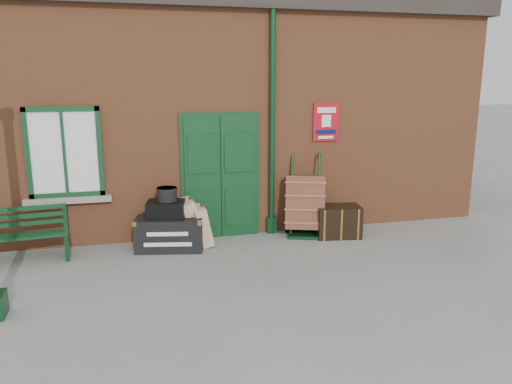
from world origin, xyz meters
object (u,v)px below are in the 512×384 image
object	(u,v)px
houdini_trunk	(170,233)
dark_trunk	(338,221)
bench	(19,234)
porter_trolley	(305,204)

from	to	relation	value
houdini_trunk	dark_trunk	bearing A→B (deg)	10.25
bench	houdini_trunk	xyz separation A→B (m)	(2.34, 0.01, -0.17)
houdini_trunk	porter_trolley	size ratio (longest dim) A/B	0.76
houdini_trunk	dark_trunk	size ratio (longest dim) A/B	1.41
porter_trolley	dark_trunk	distance (m)	0.68
bench	dark_trunk	world-z (taller)	bench
porter_trolley	dark_trunk	bearing A→B (deg)	-10.05
dark_trunk	porter_trolley	bearing A→B (deg)	159.98
houdini_trunk	dark_trunk	world-z (taller)	dark_trunk
bench	houdini_trunk	world-z (taller)	bench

